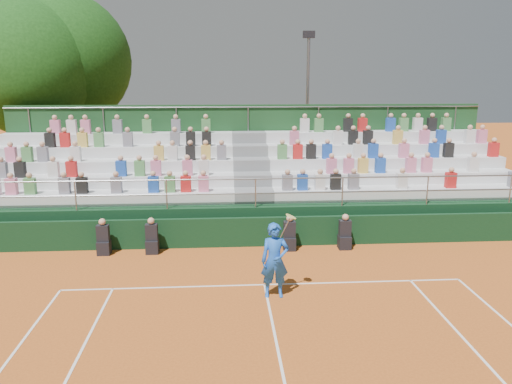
{
  "coord_description": "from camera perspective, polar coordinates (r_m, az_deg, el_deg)",
  "views": [
    {
      "loc": [
        -1.09,
        -12.7,
        5.64
      ],
      "look_at": [
        0.0,
        3.5,
        1.8
      ],
      "focal_mm": 35.0,
      "sensor_mm": 36.0,
      "label": 1
    }
  ],
  "objects": [
    {
      "name": "ground",
      "position": [
        13.94,
        0.98,
        -10.56
      ],
      "size": [
        90.0,
        90.0,
        0.0
      ],
      "primitive_type": "plane",
      "color": "#BE5C1F",
      "rests_on": "ground"
    },
    {
      "name": "courtside_wall",
      "position": [
        16.75,
        0.07,
        -4.57
      ],
      "size": [
        20.0,
        0.15,
        1.0
      ],
      "primitive_type": "cube",
      "color": "black",
      "rests_on": "ground"
    },
    {
      "name": "line_officials",
      "position": [
        16.29,
        -3.72,
        -5.2
      ],
      "size": [
        8.23,
        0.4,
        1.19
      ],
      "color": "black",
      "rests_on": "ground"
    },
    {
      "name": "grandstand",
      "position": [
        19.7,
        -0.58,
        -0.06
      ],
      "size": [
        20.0,
        5.2,
        4.4
      ],
      "color": "black",
      "rests_on": "ground"
    },
    {
      "name": "tennis_player",
      "position": [
        12.92,
        2.17,
        -7.81
      ],
      "size": [
        0.89,
        0.48,
        2.22
      ],
      "color": "blue",
      "rests_on": "ground"
    },
    {
      "name": "tree_west",
      "position": [
        25.98,
        -24.55,
        12.65
      ],
      "size": [
        6.22,
        6.22,
        9.0
      ],
      "color": "#382514",
      "rests_on": "ground"
    },
    {
      "name": "tree_east",
      "position": [
        27.1,
        -21.14,
        13.77
      ],
      "size": [
        6.58,
        6.58,
        9.57
      ],
      "color": "#382514",
      "rests_on": "ground"
    },
    {
      "name": "floodlight_mast",
      "position": [
        26.67,
        5.91,
        10.92
      ],
      "size": [
        0.6,
        0.25,
        7.79
      ],
      "color": "gray",
      "rests_on": "ground"
    }
  ]
}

